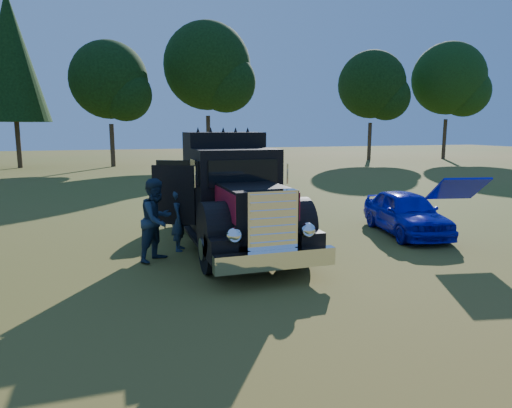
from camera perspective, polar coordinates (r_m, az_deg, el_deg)
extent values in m
plane|color=#405A1A|center=(10.75, 6.73, -7.44)|extent=(120.00, 120.00, 0.00)
cylinder|color=#2D2116|center=(40.21, -5.97, 7.97)|extent=(0.36, 0.36, 4.14)
sphere|color=black|center=(40.53, -6.13, 16.78)|extent=(7.36, 7.36, 7.36)
sphere|color=black|center=(39.80, -3.80, 14.95)|extent=(5.06, 5.06, 5.06)
cylinder|color=#2D2116|center=(50.15, 22.48, 7.50)|extent=(0.36, 0.36, 3.96)
sphere|color=black|center=(50.37, 22.92, 14.26)|extent=(7.04, 7.04, 7.04)
sphere|color=black|center=(50.46, 24.65, 12.63)|extent=(4.84, 4.84, 4.84)
cylinder|color=#2D2116|center=(38.86, -17.51, 7.00)|extent=(0.36, 0.36, 3.42)
sphere|color=black|center=(39.01, -17.90, 14.55)|extent=(6.08, 6.08, 6.08)
sphere|color=black|center=(38.19, -16.05, 13.03)|extent=(4.18, 4.18, 4.18)
cylinder|color=#2D2116|center=(46.26, 13.99, 7.61)|extent=(0.36, 0.36, 3.60)
sphere|color=black|center=(46.42, 14.27, 14.28)|extent=(6.40, 6.40, 6.40)
sphere|color=black|center=(46.30, 16.03, 12.73)|extent=(4.40, 4.40, 4.40)
cylinder|color=#2D2116|center=(40.40, -27.62, 7.34)|extent=(0.36, 0.36, 4.68)
cone|color=black|center=(40.74, -28.30, 15.94)|extent=(5.20, 5.20, 9.75)
cylinder|color=black|center=(9.92, -5.78, -5.56)|extent=(0.32, 1.10, 1.10)
cylinder|color=black|center=(10.54, 5.49, -4.65)|extent=(0.32, 1.10, 1.10)
cylinder|color=black|center=(14.54, -9.77, -0.81)|extent=(0.32, 1.10, 1.10)
cylinder|color=black|center=(14.97, -1.79, -0.38)|extent=(0.32, 1.10, 1.10)
cylinder|color=black|center=(14.59, -8.48, -0.74)|extent=(0.32, 1.10, 1.10)
cylinder|color=black|center=(14.88, -3.01, -0.45)|extent=(0.32, 1.10, 1.10)
cube|color=black|center=(12.60, -3.61, -1.95)|extent=(1.60, 6.40, 0.28)
cube|color=white|center=(9.04, 2.48, -7.02)|extent=(2.50, 0.22, 0.36)
cube|color=white|center=(9.14, 1.86, -2.30)|extent=(1.05, 0.30, 1.30)
cube|color=black|center=(10.11, -0.14, -0.87)|extent=(1.35, 1.80, 1.10)
cube|color=maroon|center=(9.89, -3.96, 0.06)|extent=(0.02, 1.80, 0.60)
cube|color=maroon|center=(10.30, 3.51, 0.44)|extent=(0.02, 1.80, 0.60)
cylinder|color=black|center=(9.84, -5.25, -3.27)|extent=(0.55, 1.24, 1.24)
cylinder|color=black|center=(10.41, 5.02, -2.56)|extent=(0.55, 1.24, 1.24)
sphere|color=white|center=(8.89, -2.74, -3.97)|extent=(0.32, 0.32, 0.32)
sphere|color=white|center=(9.41, 6.48, -3.27)|extent=(0.32, 0.32, 0.32)
cube|color=black|center=(11.54, -2.49, 1.68)|extent=(2.05, 1.30, 2.10)
cube|color=black|center=(10.84, -1.56, 3.84)|extent=(1.70, 0.05, 0.65)
cube|color=black|center=(12.76, -4.05, 3.32)|extent=(2.05, 1.30, 2.50)
cube|color=black|center=(14.46, -5.58, 0.84)|extent=(2.00, 2.00, 0.35)
cube|color=black|center=(11.64, -10.26, 1.11)|extent=(1.01, 0.54, 1.50)
cube|color=maroon|center=(11.71, -10.37, 0.41)|extent=(0.77, 0.40, 0.75)
imported|color=#062691|center=(14.22, 18.23, -1.01)|extent=(2.22, 3.99, 1.28)
cube|color=#062691|center=(13.02, 23.92, 1.76)|extent=(1.46, 1.16, 0.67)
imported|color=navy|center=(11.82, -9.60, -2.01)|extent=(0.52, 0.66, 1.58)
imported|color=#1F294A|center=(10.97, -12.29, -1.95)|extent=(1.20, 1.20, 1.97)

